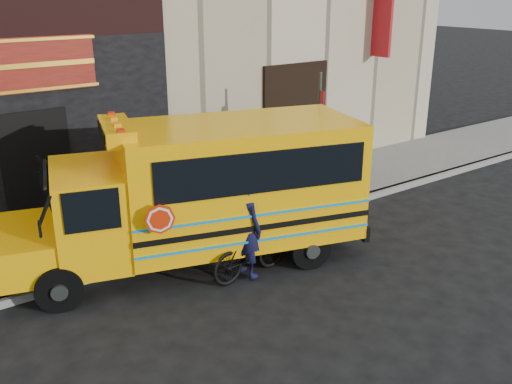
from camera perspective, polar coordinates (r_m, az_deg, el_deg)
The scene contains 7 objects.
ground at distance 10.58m, azimuth 5.72°, elevation -9.41°, with size 120.00×120.00×0.00m, color black.
curb at distance 12.39m, azimuth -2.21°, elevation -4.34°, with size 40.00×0.20×0.15m, color gray.
sidewalk at distance 13.57m, azimuth -5.72°, elevation -2.19°, with size 40.00×3.00×0.15m, color slate.
school_bus at distance 10.93m, azimuth -5.01°, elevation 0.32°, with size 7.22×3.96×2.92m.
sign_pole at distance 13.78m, azimuth 6.28°, elevation 5.71°, with size 0.11×0.28×3.28m.
bicycle at distance 10.65m, azimuth -0.54°, elevation -5.90°, with size 0.49×1.75×1.05m, color black.
cyclist at distance 10.45m, azimuth -0.97°, elevation -3.89°, with size 0.69×0.45×1.89m, color black.
Camera 1 is at (-6.19, -6.84, 5.18)m, focal length 40.00 mm.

